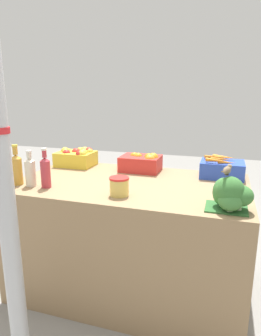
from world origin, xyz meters
TOP-DOWN VIEW (x-y plane):
  - ground_plane at (0.00, 0.00)m, footprint 10.00×10.00m
  - market_table at (0.00, 0.00)m, footprint 1.60×0.95m
  - support_pole at (-0.39, -0.79)m, footprint 0.10×0.10m
  - apple_crate at (-0.58, 0.32)m, footprint 0.31×0.24m
  - orange_crate at (-0.01, 0.32)m, footprint 0.31×0.24m
  - carrot_crate at (0.60, 0.32)m, footprint 0.31×0.25m
  - broccoli_pile at (0.66, -0.35)m, footprint 0.24×0.20m
  - juice_bottle_amber at (-0.71, -0.29)m, footprint 0.07×0.07m
  - juice_bottle_cloudy at (-0.61, -0.29)m, footprint 0.07×0.07m
  - juice_bottle_ruby at (-0.49, -0.29)m, footprint 0.06×0.06m
  - pickle_jar at (0.02, -0.29)m, footprint 0.12×0.12m
  - sparrow_bird at (0.63, -0.32)m, footprint 0.06×0.13m

SIDE VIEW (x-z plane):
  - ground_plane at x=0.00m, z-range 0.00..0.00m
  - market_table at x=0.00m, z-range 0.00..0.82m
  - pickle_jar at x=0.02m, z-range 0.82..0.94m
  - carrot_crate at x=0.60m, z-range 0.81..0.97m
  - orange_crate at x=-0.01m, z-range 0.82..0.97m
  - apple_crate at x=-0.58m, z-range 0.82..0.98m
  - broccoli_pile at x=0.66m, z-range 0.82..1.00m
  - juice_bottle_cloudy at x=-0.61m, z-range 0.80..1.04m
  - juice_bottle_ruby at x=-0.49m, z-range 0.80..1.06m
  - juice_bottle_amber at x=-0.71m, z-range 0.80..1.07m
  - sparrow_bird at x=0.63m, z-range 1.01..1.06m
  - support_pole at x=-0.39m, z-range 0.00..2.29m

